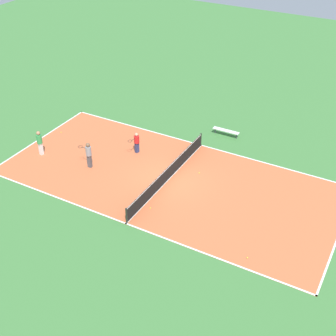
{
  "coord_description": "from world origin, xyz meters",
  "views": [
    {
      "loc": [
        20.93,
        11.58,
        16.93
      ],
      "look_at": [
        0.0,
        0.0,
        0.9
      ],
      "focal_mm": 50.0,
      "sensor_mm": 36.0,
      "label": 1
    }
  ],
  "objects_px": {
    "tennis_net": "(168,173)",
    "bench": "(226,131)",
    "tennis_ball_far_baseline": "(199,173)",
    "tennis_ball_right_alley": "(150,208)",
    "player_coach_red": "(137,141)",
    "player_far_green": "(40,141)",
    "tennis_ball_midcourt": "(247,258)",
    "player_baseline_gray": "(89,153)",
    "tennis_ball_near_net": "(61,132)"
  },
  "relations": [
    {
      "from": "tennis_net",
      "to": "player_far_green",
      "type": "height_order",
      "value": "player_far_green"
    },
    {
      "from": "player_far_green",
      "to": "player_baseline_gray",
      "type": "distance_m",
      "value": 3.82
    },
    {
      "from": "player_far_green",
      "to": "tennis_ball_right_alley",
      "type": "bearing_deg",
      "value": -0.68
    },
    {
      "from": "player_coach_red",
      "to": "tennis_net",
      "type": "bearing_deg",
      "value": 75.67
    },
    {
      "from": "tennis_net",
      "to": "tennis_ball_far_baseline",
      "type": "distance_m",
      "value": 2.16
    },
    {
      "from": "bench",
      "to": "player_coach_red",
      "type": "relative_size",
      "value": 1.32
    },
    {
      "from": "bench",
      "to": "tennis_ball_near_net",
      "type": "bearing_deg",
      "value": -152.99
    },
    {
      "from": "player_far_green",
      "to": "player_coach_red",
      "type": "distance_m",
      "value": 6.47
    },
    {
      "from": "tennis_net",
      "to": "tennis_ball_midcourt",
      "type": "height_order",
      "value": "tennis_net"
    },
    {
      "from": "tennis_net",
      "to": "bench",
      "type": "xyz_separation_m",
      "value": [
        -6.89,
        0.97,
        -0.13
      ]
    },
    {
      "from": "player_far_green",
      "to": "tennis_ball_far_baseline",
      "type": "distance_m",
      "value": 10.88
    },
    {
      "from": "tennis_net",
      "to": "tennis_ball_right_alley",
      "type": "relative_size",
      "value": 139.74
    },
    {
      "from": "player_coach_red",
      "to": "tennis_ball_near_net",
      "type": "bearing_deg",
      "value": -72.64
    },
    {
      "from": "bench",
      "to": "tennis_ball_near_net",
      "type": "xyz_separation_m",
      "value": [
        5.46,
        -10.72,
        -0.34
      ]
    },
    {
      "from": "player_far_green",
      "to": "tennis_ball_midcourt",
      "type": "xyz_separation_m",
      "value": [
        2.54,
        15.79,
        -0.99
      ]
    },
    {
      "from": "tennis_net",
      "to": "tennis_ball_midcourt",
      "type": "relative_size",
      "value": 139.74
    },
    {
      "from": "tennis_net",
      "to": "tennis_ball_right_alley",
      "type": "bearing_deg",
      "value": 9.54
    },
    {
      "from": "tennis_net",
      "to": "tennis_ball_far_baseline",
      "type": "relative_size",
      "value": 139.74
    },
    {
      "from": "tennis_net",
      "to": "tennis_ball_near_net",
      "type": "bearing_deg",
      "value": -98.32
    },
    {
      "from": "bench",
      "to": "player_far_green",
      "type": "bearing_deg",
      "value": -139.71
    },
    {
      "from": "tennis_net",
      "to": "tennis_ball_midcourt",
      "type": "distance_m",
      "value": 7.97
    },
    {
      "from": "bench",
      "to": "tennis_ball_near_net",
      "type": "relative_size",
      "value": 28.91
    },
    {
      "from": "tennis_ball_right_alley",
      "to": "player_coach_red",
      "type": "bearing_deg",
      "value": -140.83
    },
    {
      "from": "player_baseline_gray",
      "to": "bench",
      "type": "bearing_deg",
      "value": -130.95
    },
    {
      "from": "tennis_ball_far_baseline",
      "to": "tennis_ball_right_alley",
      "type": "distance_m",
      "value": 4.67
    },
    {
      "from": "player_coach_red",
      "to": "player_baseline_gray",
      "type": "xyz_separation_m",
      "value": [
        3.02,
        -1.72,
        0.2
      ]
    },
    {
      "from": "tennis_ball_far_baseline",
      "to": "tennis_ball_right_alley",
      "type": "relative_size",
      "value": 1.0
    },
    {
      "from": "tennis_ball_midcourt",
      "to": "tennis_ball_far_baseline",
      "type": "distance_m",
      "value": 7.82
    },
    {
      "from": "tennis_net",
      "to": "tennis_ball_near_net",
      "type": "xyz_separation_m",
      "value": [
        -1.43,
        -9.75,
        -0.47
      ]
    },
    {
      "from": "player_coach_red",
      "to": "player_baseline_gray",
      "type": "bearing_deg",
      "value": -15.93
    },
    {
      "from": "tennis_ball_far_baseline",
      "to": "tennis_ball_midcourt",
      "type": "bearing_deg",
      "value": 43.79
    },
    {
      "from": "tennis_ball_near_net",
      "to": "tennis_ball_right_alley",
      "type": "xyz_separation_m",
      "value": [
        4.44,
        10.25,
        0.0
      ]
    },
    {
      "from": "bench",
      "to": "player_baseline_gray",
      "type": "height_order",
      "value": "player_baseline_gray"
    },
    {
      "from": "tennis_ball_right_alley",
      "to": "tennis_net",
      "type": "bearing_deg",
      "value": -170.46
    },
    {
      "from": "player_coach_red",
      "to": "tennis_ball_near_net",
      "type": "relative_size",
      "value": 21.94
    },
    {
      "from": "bench",
      "to": "player_far_green",
      "type": "relative_size",
      "value": 1.11
    },
    {
      "from": "tennis_ball_midcourt",
      "to": "tennis_ball_far_baseline",
      "type": "bearing_deg",
      "value": -136.21
    },
    {
      "from": "player_coach_red",
      "to": "tennis_ball_near_net",
      "type": "xyz_separation_m",
      "value": [
        0.4,
        -6.31,
        -0.81
      ]
    },
    {
      "from": "player_far_green",
      "to": "player_coach_red",
      "type": "relative_size",
      "value": 1.19
    },
    {
      "from": "bench",
      "to": "player_coach_red",
      "type": "bearing_deg",
      "value": -131.08
    },
    {
      "from": "tennis_net",
      "to": "player_baseline_gray",
      "type": "xyz_separation_m",
      "value": [
        1.19,
        -5.16,
        0.54
      ]
    },
    {
      "from": "tennis_ball_near_net",
      "to": "player_baseline_gray",
      "type": "bearing_deg",
      "value": 60.29
    },
    {
      "from": "player_far_green",
      "to": "tennis_ball_midcourt",
      "type": "relative_size",
      "value": 26.08
    },
    {
      "from": "tennis_ball_right_alley",
      "to": "tennis_ball_near_net",
      "type": "bearing_deg",
      "value": -113.41
    },
    {
      "from": "bench",
      "to": "tennis_ball_right_alley",
      "type": "height_order",
      "value": "bench"
    },
    {
      "from": "player_far_green",
      "to": "tennis_ball_near_net",
      "type": "xyz_separation_m",
      "value": [
        -2.96,
        -0.78,
        -0.99
      ]
    },
    {
      "from": "player_far_green",
      "to": "tennis_ball_right_alley",
      "type": "distance_m",
      "value": 9.64
    },
    {
      "from": "tennis_ball_midcourt",
      "to": "bench",
      "type": "bearing_deg",
      "value": -151.89
    },
    {
      "from": "player_far_green",
      "to": "bench",
      "type": "bearing_deg",
      "value": 48.49
    },
    {
      "from": "tennis_ball_midcourt",
      "to": "player_baseline_gray",
      "type": "bearing_deg",
      "value": -103.52
    }
  ]
}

